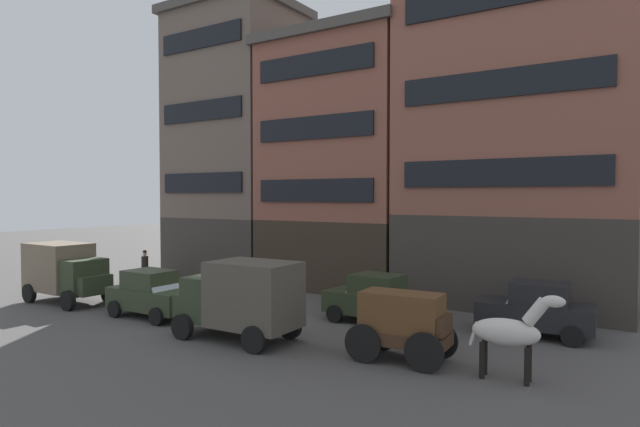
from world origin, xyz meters
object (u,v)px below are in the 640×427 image
(draft_horse, at_px, (510,332))
(pedestrian_officer, at_px, (145,265))
(delivery_truck_near, at_px, (240,297))
(sedan_dark, at_px, (152,294))
(cargo_wagon, at_px, (403,322))
(sedan_light, at_px, (536,309))
(sedan_parked_curb, at_px, (375,299))
(fire_hydrant_curbside, at_px, (220,281))
(delivery_truck_far, at_px, (66,271))

(draft_horse, xyz_separation_m, pedestrian_officer, (-20.31, 4.96, -0.29))
(draft_horse, bearing_deg, delivery_truck_near, -174.35)
(delivery_truck_near, relative_size, sedan_dark, 1.18)
(cargo_wagon, height_order, sedan_light, cargo_wagon)
(cargo_wagon, xyz_separation_m, delivery_truck_near, (-5.44, -0.83, 0.28))
(delivery_truck_near, relative_size, sedan_parked_curb, 1.16)
(draft_horse, height_order, sedan_light, draft_horse)
(cargo_wagon, bearing_deg, pedestrian_officer, 164.04)
(sedan_light, bearing_deg, draft_horse, -86.68)
(sedan_light, bearing_deg, delivery_truck_near, -144.62)
(delivery_truck_near, distance_m, sedan_light, 9.95)
(cargo_wagon, height_order, delivery_truck_near, delivery_truck_near)
(delivery_truck_near, bearing_deg, cargo_wagon, 8.64)
(fire_hydrant_curbside, bearing_deg, delivery_truck_near, -42.70)
(sedan_parked_curb, bearing_deg, fire_hydrant_curbside, 168.20)
(draft_horse, bearing_deg, sedan_light, 93.32)
(draft_horse, relative_size, sedan_light, 0.62)
(sedan_parked_curb, bearing_deg, cargo_wagon, -52.86)
(cargo_wagon, bearing_deg, sedan_light, 61.60)
(sedan_dark, height_order, pedestrian_officer, sedan_dark)
(cargo_wagon, relative_size, sedan_parked_curb, 0.79)
(draft_horse, height_order, pedestrian_officer, draft_horse)
(fire_hydrant_curbside, bearing_deg, sedan_parked_curb, -11.80)
(draft_horse, bearing_deg, cargo_wagon, -179.94)
(pedestrian_officer, relative_size, fire_hydrant_curbside, 2.16)
(sedan_dark, xyz_separation_m, sedan_parked_curb, (7.79, 3.84, 0.00))
(delivery_truck_far, height_order, pedestrian_officer, delivery_truck_far)
(draft_horse, relative_size, delivery_truck_far, 0.54)
(delivery_truck_far, distance_m, fire_hydrant_curbside, 7.08)
(pedestrian_officer, bearing_deg, sedan_dark, -37.16)
(delivery_truck_far, bearing_deg, fire_hydrant_curbside, 59.65)
(delivery_truck_near, relative_size, fire_hydrant_curbside, 5.29)
(cargo_wagon, distance_m, fire_hydrant_curbside, 13.74)
(delivery_truck_far, relative_size, pedestrian_officer, 2.43)
(delivery_truck_near, distance_m, delivery_truck_far, 10.60)
(draft_horse, xyz_separation_m, delivery_truck_far, (-18.98, -0.37, 0.15))
(delivery_truck_near, relative_size, pedestrian_officer, 2.45)
(cargo_wagon, xyz_separation_m, delivery_truck_far, (-16.03, -0.37, 0.28))
(delivery_truck_far, height_order, fire_hydrant_curbside, delivery_truck_far)
(draft_horse, distance_m, sedan_dark, 13.51)
(sedan_dark, relative_size, pedestrian_officer, 2.07)
(pedestrian_officer, bearing_deg, sedan_light, -0.10)
(draft_horse, distance_m, delivery_truck_far, 18.99)
(cargo_wagon, relative_size, fire_hydrant_curbside, 3.61)
(cargo_wagon, xyz_separation_m, sedan_light, (2.66, 4.93, -0.23))
(sedan_light, distance_m, sedan_parked_curb, 5.58)
(draft_horse, height_order, fire_hydrant_curbside, draft_horse)
(draft_horse, relative_size, pedestrian_officer, 1.31)
(delivery_truck_far, bearing_deg, pedestrian_officer, 103.97)
(draft_horse, bearing_deg, fire_hydrant_curbside, 159.81)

